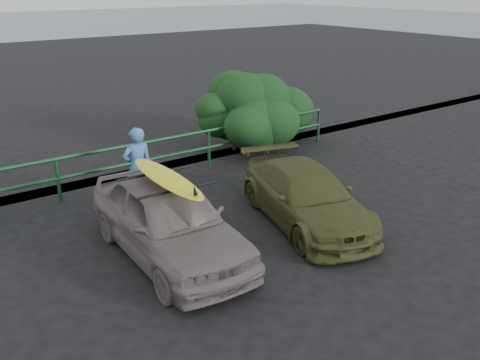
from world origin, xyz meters
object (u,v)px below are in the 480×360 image
object	(u,v)px
guardrail	(101,171)
olive_vehicle	(306,196)
sedan	(169,220)
surfboard	(166,178)
man	(138,167)

from	to	relation	value
guardrail	olive_vehicle	distance (m)	4.87
sedan	surfboard	world-z (taller)	surfboard
sedan	surfboard	size ratio (longest dim) A/B	1.67
man	surfboard	world-z (taller)	man
guardrail	surfboard	size ratio (longest dim) A/B	5.63
man	surfboard	bearing A→B (deg)	83.48
guardrail	sedan	bearing A→B (deg)	-94.00
sedan	man	xyz separation A→B (m)	(0.61, 2.41, 0.18)
olive_vehicle	man	xyz separation A→B (m)	(-2.34, 2.80, 0.31)
olive_vehicle	surfboard	world-z (taller)	surfboard
surfboard	guardrail	bearing A→B (deg)	89.43
surfboard	olive_vehicle	bearing A→B (deg)	-4.14
guardrail	man	world-z (taller)	man
guardrail	sedan	world-z (taller)	sedan
sedan	guardrail	bearing A→B (deg)	89.43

